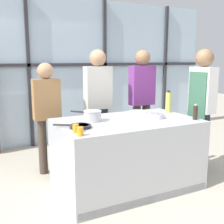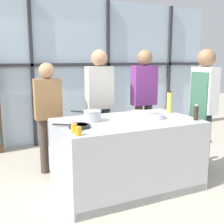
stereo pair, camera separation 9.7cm
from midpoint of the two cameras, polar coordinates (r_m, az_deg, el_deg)
ground_plane at (r=3.83m, az=3.68°, el=-14.79°), size 18.00×18.00×0.00m
back_window_wall at (r=5.65m, az=-7.70°, el=8.14°), size 6.40×0.10×2.80m
demo_island at (r=3.66m, az=3.76°, el=-8.50°), size 1.76×1.07×0.89m
chef at (r=4.21m, az=18.70°, el=1.90°), size 0.25×0.39×1.79m
spectator_far_left at (r=4.11m, az=-12.15°, el=0.33°), size 0.38×0.22×1.60m
spectator_center_left at (r=4.33m, az=-1.90°, el=2.64°), size 0.41×0.25×1.79m
spectator_center_right at (r=4.69m, az=7.08°, el=3.22°), size 0.42×0.25×1.80m
frying_pan at (r=3.17m, az=-5.88°, el=-2.83°), size 0.39×0.31×0.04m
saucepan at (r=3.47m, az=-3.23°, el=-0.73°), size 0.33×0.33×0.13m
white_plate at (r=4.09m, az=6.27°, el=0.07°), size 0.27×0.27×0.01m
mixing_bowl at (r=3.68m, az=9.87°, el=-0.80°), size 0.21×0.21×0.06m
oil_bottle at (r=4.09m, az=12.27°, el=1.92°), size 0.08×0.08×0.32m
pepper_grinder at (r=3.69m, az=17.43°, el=-0.17°), size 0.06×0.06×0.20m
juice_glass_near at (r=2.84m, az=-5.88°, el=-3.89°), size 0.07×0.07×0.09m
juice_glass_far at (r=2.97m, az=-6.76°, el=-3.26°), size 0.07×0.07×0.09m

